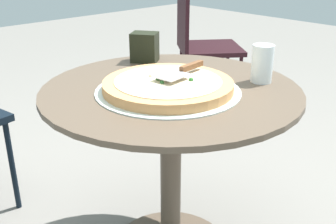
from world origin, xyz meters
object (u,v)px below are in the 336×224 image
object	(u,v)px
patio_chair_near	(199,39)
pizza_server	(182,70)
napkin_dispenser	(145,47)
pizza_on_tray	(168,86)
drinking_cup	(262,64)
patio_table	(171,139)

from	to	relation	value
patio_chair_near	pizza_server	bearing A→B (deg)	-139.92
napkin_dispenser	pizza_server	bearing A→B (deg)	126.38
pizza_on_tray	napkin_dispenser	xyz separation A→B (m)	(0.18, 0.32, 0.04)
pizza_on_tray	drinking_cup	distance (m)	0.33
napkin_dispenser	patio_chair_near	size ratio (longest dim) A/B	0.13
pizza_on_tray	napkin_dispenser	bearing A→B (deg)	61.07
pizza_server	napkin_dispenser	size ratio (longest dim) A/B	1.86
pizza_on_tray	pizza_server	xyz separation A→B (m)	(0.06, 0.00, 0.04)
drinking_cup	patio_chair_near	size ratio (longest dim) A/B	0.14
pizza_on_tray	patio_table	bearing A→B (deg)	33.19
pizza_server	patio_chair_near	size ratio (longest dim) A/B	0.24
napkin_dispenser	drinking_cup	bearing A→B (deg)	160.06
drinking_cup	patio_chair_near	world-z (taller)	patio_chair_near
napkin_dispenser	pizza_on_tray	bearing A→B (deg)	116.89
pizza_server	drinking_cup	size ratio (longest dim) A/B	1.68
drinking_cup	napkin_dispenser	bearing A→B (deg)	104.23
pizza_on_tray	pizza_server	bearing A→B (deg)	0.60
napkin_dispenser	patio_chair_near	bearing A→B (deg)	-92.39
pizza_server	napkin_dispenser	xyz separation A→B (m)	(0.11, 0.32, 0.00)
pizza_server	patio_chair_near	bearing A→B (deg)	40.08
pizza_on_tray	drinking_cup	size ratio (longest dim) A/B	3.66
drinking_cup	patio_chair_near	distance (m)	1.44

